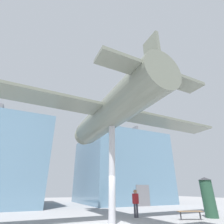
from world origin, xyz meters
TOP-DOWN VIEW (x-y plane):
  - glass_pavilion_right at (8.31, 15.25)m, footprint 11.15×12.37m
  - support_pylon_central at (0.00, 0.00)m, footprint 0.40×0.40m
  - suspended_airplane at (-0.01, 0.26)m, footprint 18.62×12.19m
  - visitor_person at (2.63, 1.69)m, footprint 0.42×0.26m
  - plaza_bench at (5.22, -0.64)m, footprint 1.62×0.96m
  - info_kiosk at (7.22, -0.61)m, footprint 0.96×0.96m

SIDE VIEW (x-z plane):
  - plaza_bench at x=5.22m, z-range 0.19..0.69m
  - visitor_person at x=2.63m, z-range 0.14..1.90m
  - info_kiosk at x=7.22m, z-range 0.03..2.62m
  - support_pylon_central at x=0.00m, z-range 0.00..5.65m
  - glass_pavilion_right at x=8.31m, z-range -0.29..9.70m
  - suspended_airplane at x=-0.01m, z-range 4.96..8.55m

